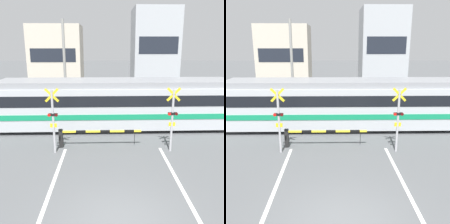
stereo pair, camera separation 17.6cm
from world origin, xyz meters
TOP-DOWN VIEW (x-y plane):
  - rail_track_near at (0.00, 8.51)m, footprint 50.00×0.10m
  - rail_track_far at (0.00, 9.95)m, footprint 50.00×0.10m
  - road_stripe_left at (-2.45, 0.85)m, footprint 0.14×9.70m
  - road_stripe_right at (2.45, 0.85)m, footprint 0.14×9.70m
  - commuter_train at (0.34, 9.23)m, footprint 14.69×3.03m
  - crossing_barrier_near at (-1.48, 6.00)m, footprint 4.28×0.20m
  - crossing_barrier_far at (1.48, 12.11)m, footprint 4.28×0.20m
  - crossing_signal_left at (-2.90, 5.34)m, footprint 0.68×0.15m
  - crossing_signal_right at (2.90, 5.34)m, footprint 0.68×0.15m
  - pedestrian at (-1.16, 14.97)m, footprint 0.38×0.22m
  - building_left_of_street at (-6.01, 24.55)m, footprint 5.93×5.04m
  - building_right_of_street at (5.65, 24.55)m, footprint 5.21×5.04m
  - utility_pole_streetside at (-3.65, 14.61)m, footprint 0.22×0.22m

SIDE VIEW (x-z plane):
  - road_stripe_left at x=-2.45m, z-range 0.00..0.01m
  - road_stripe_right at x=2.45m, z-range 0.00..0.01m
  - rail_track_near at x=0.00m, z-range 0.00..0.08m
  - rail_track_far at x=0.00m, z-range 0.00..0.08m
  - crossing_barrier_near at x=-1.48m, z-range 0.20..1.19m
  - crossing_barrier_far at x=1.48m, z-range 0.20..1.19m
  - pedestrian at x=-1.16m, z-range 0.11..1.70m
  - commuter_train at x=0.34m, z-range 0.11..3.20m
  - crossing_signal_left at x=-2.90m, z-range 0.17..3.42m
  - crossing_signal_right at x=2.90m, z-range 0.17..3.42m
  - utility_pole_streetside at x=-3.65m, z-range 0.00..7.18m
  - building_left_of_street at x=-6.01m, z-range 0.00..7.43m
  - building_right_of_street at x=5.65m, z-range 0.00..9.36m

